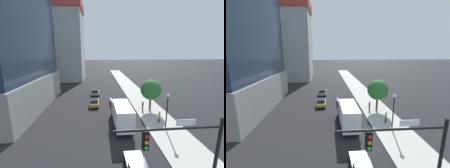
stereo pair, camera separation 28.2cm
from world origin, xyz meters
TOP-DOWN VIEW (x-y plane):
  - sidewalk at (7.69, 20.00)m, footprint 5.13×120.00m
  - construction_building at (-13.65, 53.58)m, footprint 16.57×14.26m
  - traffic_light_pole at (3.58, 3.74)m, footprint 6.30×0.48m
  - street_lamp at (7.55, 14.29)m, footprint 0.44×0.44m
  - street_tree at (7.72, 21.10)m, footprint 3.60×3.60m
  - car_silver at (1.76, 24.59)m, footprint 1.74×4.30m
  - car_gray at (-2.35, 31.96)m, footprint 1.86×4.08m
  - car_gold at (-2.35, 24.54)m, footprint 1.74×4.03m
  - box_truck at (1.76, 16.18)m, footprint 2.29×7.95m
  - pedestrian_yellow_shirt at (7.47, 16.25)m, footprint 0.34×0.34m
  - pedestrian_purple_shirt at (6.41, 21.18)m, footprint 0.34×0.34m

SIDE VIEW (x-z plane):
  - sidewalk at x=7.69m, z-range 0.00..0.15m
  - car_silver at x=1.76m, z-range 0.00..1.38m
  - car_gold at x=-2.35m, z-range 0.00..1.38m
  - car_gray at x=-2.35m, z-range -0.01..1.42m
  - pedestrian_purple_shirt at x=6.41m, z-range 0.16..1.75m
  - pedestrian_yellow_shirt at x=7.47m, z-range 0.17..1.84m
  - box_truck at x=1.76m, z-range 0.19..3.59m
  - street_lamp at x=7.55m, z-range 0.99..5.94m
  - street_tree at x=7.72m, z-range 1.12..6.68m
  - traffic_light_pole at x=3.58m, z-range 1.45..8.10m
  - construction_building at x=-13.65m, z-range -3.20..33.47m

